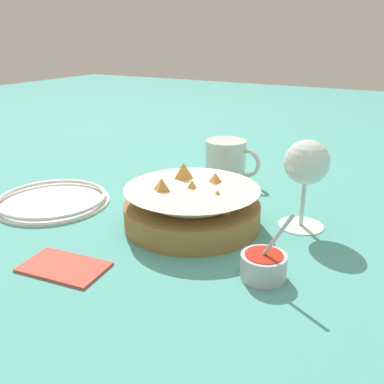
% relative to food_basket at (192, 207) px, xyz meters
% --- Properties ---
extents(ground_plane, '(4.00, 4.00, 0.00)m').
position_rel_food_basket_xyz_m(ground_plane, '(-0.02, 0.03, -0.03)').
color(ground_plane, teal).
extents(food_basket, '(0.23, 0.23, 0.10)m').
position_rel_food_basket_xyz_m(food_basket, '(0.00, 0.00, 0.00)').
color(food_basket, olive).
rests_on(food_basket, ground_plane).
extents(sauce_cup, '(0.07, 0.06, 0.10)m').
position_rel_food_basket_xyz_m(sauce_cup, '(0.17, -0.10, -0.01)').
color(sauce_cup, '#B7B7BC').
rests_on(sauce_cup, ground_plane).
extents(wine_glass, '(0.08, 0.08, 0.15)m').
position_rel_food_basket_xyz_m(wine_glass, '(0.16, 0.09, 0.07)').
color(wine_glass, silver).
rests_on(wine_glass, ground_plane).
extents(beer_mug, '(0.13, 0.09, 0.09)m').
position_rel_food_basket_xyz_m(beer_mug, '(-0.05, 0.24, 0.01)').
color(beer_mug, silver).
rests_on(beer_mug, ground_plane).
extents(side_plate, '(0.22, 0.22, 0.01)m').
position_rel_food_basket_xyz_m(side_plate, '(-0.28, -0.05, -0.03)').
color(side_plate, white).
rests_on(side_plate, ground_plane).
extents(napkin, '(0.13, 0.08, 0.01)m').
position_rel_food_basket_xyz_m(napkin, '(-0.08, -0.22, -0.03)').
color(napkin, '#DB4C3D').
rests_on(napkin, ground_plane).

